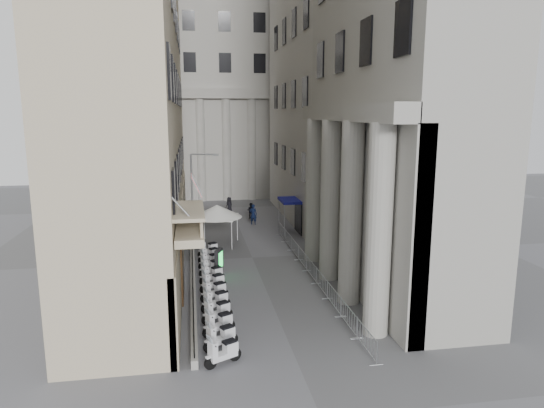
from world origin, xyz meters
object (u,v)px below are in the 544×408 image
Objects in this scene: street_lamp at (195,189)px; pedestrian_a at (253,214)px; scooter_0 at (224,365)px; security_tent at (213,211)px; info_kiosk at (219,263)px; pedestrian_b at (251,211)px.

pedestrian_a is (5.39, 4.61, -3.24)m from street_lamp.
security_tent is (0.53, 19.45, 2.69)m from scooter_0.
street_lamp is (-0.86, 20.89, 4.21)m from scooter_0.
pedestrian_a is at bearing 55.04° from street_lamp.
info_kiosk is 1.12× the size of pedestrian_b.
scooter_0 is at bearing 109.04° from pedestrian_b.
info_kiosk is at bearing 94.80° from pedestrian_a.
pedestrian_b is (0.08, 2.54, -0.16)m from pedestrian_a.
info_kiosk is at bearing -90.31° from security_tent.
info_kiosk is at bearing -29.58° from scooter_0.
info_kiosk is 14.81m from pedestrian_a.
street_lamp is 9.63m from pedestrian_b.
street_lamp reaches higher than pedestrian_a.
security_tent is 8.38m from info_kiosk.
scooter_0 is 21.33m from street_lamp.
street_lamp is (-1.38, 1.44, 1.52)m from security_tent.
street_lamp reaches higher than pedestrian_b.
info_kiosk is (0.48, 11.26, 0.92)m from scooter_0.
pedestrian_b reaches higher than scooter_0.
info_kiosk is 17.29m from pedestrian_b.
street_lamp is at bearing 133.81° from security_tent.
street_lamp is 10.27m from info_kiosk.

